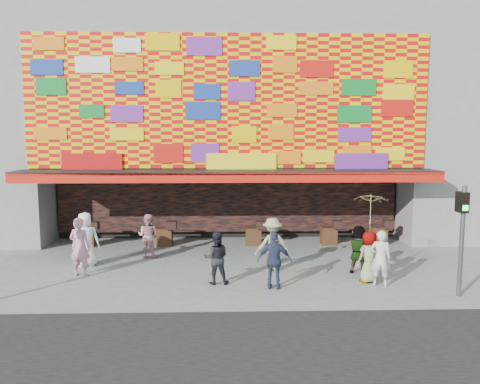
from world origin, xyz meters
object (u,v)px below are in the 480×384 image
Objects in this scene: ped_b at (80,247)px; ped_i at (148,236)px; signal_right at (462,228)px; ped_h at (380,258)px; ped_a at (86,239)px; ped_e at (275,260)px; ped_g at (369,257)px; ped_f at (359,249)px; ped_d at (272,245)px; parasol at (371,210)px; ped_c at (216,258)px.

ped_b is 1.17× the size of ped_i.
signal_right reaches higher than ped_h.
ped_a is 1.10× the size of ped_e.
ped_a is 9.06m from ped_g.
ped_d is at bearing 24.01° from ped_f.
ped_h is (8.91, -1.22, -0.10)m from ped_b.
ped_d reaches higher than ped_f.
ped_e is 1.04× the size of ped_i.
ped_e reaches higher than ped_i.
ped_d is at bearing -11.08° from ped_h.
ped_i is at bearing -8.54° from ped_h.
parasol reaches higher than ped_b.
ped_a is (-10.91, 3.24, -0.96)m from signal_right.
ped_h is 7.94m from ped_i.
ped_b is at bearing 65.84° from ped_i.
ped_b is at bearing -27.50° from ped_g.
ped_h is 1.04× the size of ped_i.
signal_right is 1.83× the size of ped_e.
ped_i is at bearing -160.50° from ped_a.
ped_h is at bearing 169.14° from ped_i.
ped_b is 8.73m from ped_g.
ped_i is at bearing -35.89° from ped_d.
ped_a is 1.11× the size of ped_h.
ped_c is (4.35, -1.97, -0.13)m from ped_a.
ped_d is at bearing -164.53° from ped_b.
ped_c is 4.73m from ped_h.
ped_f is 1.67m from parasol.
ped_i is (-4.23, 1.83, -0.08)m from ped_d.
ped_g is 0.82× the size of parasol.
ped_c is 4.53m from ped_f.
ped_h is at bearing 153.25° from signal_right.
signal_right is at bearing -179.06° from ped_b.
signal_right is 5.50m from ped_d.
ped_e is at bearing 162.95° from ped_c.
ped_i is (1.72, 2.16, -0.13)m from ped_b.
ped_d is 1.05× the size of ped_e.
signal_right reaches higher than ped_g.
ped_f is at bearing -108.71° from ped_g.
ped_a is 1.15× the size of ped_i.
signal_right is at bearing 179.14° from ped_e.
ped_b reaches higher than ped_i.
ped_e is 1.07× the size of ped_g.
signal_right is 2.45m from parasol.
ped_e reaches higher than ped_f.
ped_c is (-6.56, 1.27, -1.09)m from signal_right.
ped_i is (-9.04, 4.31, -1.08)m from signal_right.
ped_i reaches higher than ped_g.
ped_c reaches higher than ped_g.
ped_d is at bearing 162.78° from ped_a.
parasol is at bearing 170.71° from ped_i.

